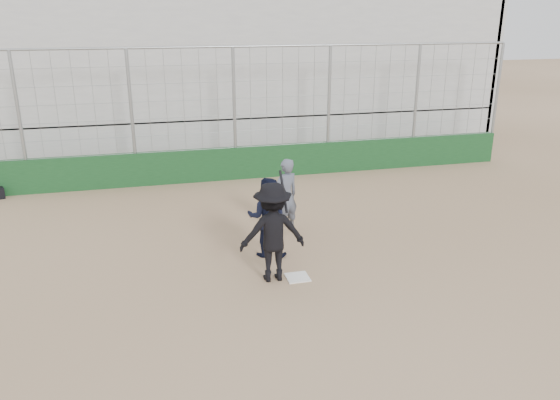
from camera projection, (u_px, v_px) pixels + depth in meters
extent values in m
plane|color=brown|center=(297.00, 278.00, 10.69)|extent=(90.00, 90.00, 0.00)
cube|color=white|center=(297.00, 277.00, 10.69)|extent=(0.44, 0.44, 0.02)
cube|color=#123919|center=(236.00, 163.00, 16.95)|extent=(18.00, 0.25, 1.00)
cylinder|color=gray|center=(235.00, 115.00, 16.46)|extent=(0.10, 0.10, 4.00)
cylinder|color=gray|center=(496.00, 104.00, 18.55)|extent=(0.10, 0.10, 4.00)
cylinder|color=gray|center=(233.00, 47.00, 15.81)|extent=(18.00, 0.07, 0.07)
cube|color=#A1A1A1|center=(214.00, 124.00, 21.39)|extent=(20.00, 6.70, 1.60)
cube|color=#A1A1A1|center=(211.00, 47.00, 20.45)|extent=(20.00, 6.70, 4.20)
cube|color=#A1A1A1|center=(448.00, 64.00, 23.03)|extent=(0.25, 6.70, 6.10)
imported|color=black|center=(273.00, 232.00, 10.36)|extent=(1.28, 0.76, 1.95)
cylinder|color=black|center=(283.00, 191.00, 10.31)|extent=(0.07, 0.57, 0.71)
imported|color=black|center=(267.00, 231.00, 11.49)|extent=(1.02, 0.91, 1.14)
sphere|color=maroon|center=(267.00, 210.00, 11.34)|extent=(0.28, 0.28, 0.28)
imported|color=#4D5362|center=(286.00, 200.00, 12.69)|extent=(0.77, 0.65, 1.61)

